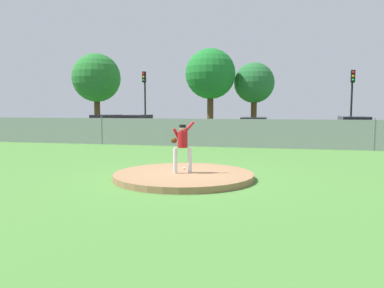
{
  "coord_description": "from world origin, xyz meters",
  "views": [
    {
      "loc": [
        2.99,
        -11.63,
        2.28
      ],
      "look_at": [
        -0.02,
        1.27,
        1.0
      ],
      "focal_mm": 35.51,
      "sensor_mm": 36.0,
      "label": 1
    }
  ],
  "objects_px": {
    "pitcher_youth": "(182,143)",
    "traffic_light_near": "(145,92)",
    "parked_car_charcoal": "(353,130)",
    "traffic_cone_orange": "(181,133)",
    "traffic_light_far": "(352,92)",
    "parked_car_red": "(136,128)",
    "parked_car_silver": "(254,130)",
    "baseball": "(184,168)",
    "parked_car_champagne": "(107,127)"
  },
  "relations": [
    {
      "from": "traffic_cone_orange",
      "to": "parked_car_champagne",
      "type": "bearing_deg",
      "value": -151.54
    },
    {
      "from": "parked_car_champagne",
      "to": "traffic_cone_orange",
      "type": "distance_m",
      "value": 5.76
    },
    {
      "from": "parked_car_charcoal",
      "to": "traffic_cone_orange",
      "type": "bearing_deg",
      "value": 166.92
    },
    {
      "from": "pitcher_youth",
      "to": "parked_car_red",
      "type": "relative_size",
      "value": 0.34
    },
    {
      "from": "parked_car_red",
      "to": "parked_car_silver",
      "type": "distance_m",
      "value": 8.45
    },
    {
      "from": "traffic_cone_orange",
      "to": "pitcher_youth",
      "type": "bearing_deg",
      "value": -75.0
    },
    {
      "from": "traffic_light_near",
      "to": "traffic_light_far",
      "type": "bearing_deg",
      "value": -2.37
    },
    {
      "from": "pitcher_youth",
      "to": "parked_car_red",
      "type": "bearing_deg",
      "value": 116.91
    },
    {
      "from": "baseball",
      "to": "traffic_light_far",
      "type": "height_order",
      "value": "traffic_light_far"
    },
    {
      "from": "traffic_cone_orange",
      "to": "traffic_light_far",
      "type": "bearing_deg",
      "value": 3.29
    },
    {
      "from": "baseball",
      "to": "traffic_light_near",
      "type": "xyz_separation_m",
      "value": [
        -8.09,
        18.23,
        3.36
      ]
    },
    {
      "from": "pitcher_youth",
      "to": "traffic_cone_orange",
      "type": "xyz_separation_m",
      "value": [
        -4.7,
        17.54,
        -0.89
      ]
    },
    {
      "from": "parked_car_red",
      "to": "traffic_light_near",
      "type": "distance_m",
      "value": 5.69
    },
    {
      "from": "pitcher_youth",
      "to": "traffic_cone_orange",
      "type": "bearing_deg",
      "value": 105.0
    },
    {
      "from": "pitcher_youth",
      "to": "traffic_light_near",
      "type": "height_order",
      "value": "traffic_light_near"
    },
    {
      "from": "baseball",
      "to": "traffic_light_near",
      "type": "bearing_deg",
      "value": 113.94
    },
    {
      "from": "parked_car_red",
      "to": "traffic_light_far",
      "type": "xyz_separation_m",
      "value": [
        15.23,
        4.19,
        2.57
      ]
    },
    {
      "from": "parked_car_charcoal",
      "to": "traffic_light_near",
      "type": "xyz_separation_m",
      "value": [
        -15.87,
        4.28,
        2.77
      ]
    },
    {
      "from": "baseball",
      "to": "traffic_cone_orange",
      "type": "xyz_separation_m",
      "value": [
        -4.57,
        16.82,
        0.03
      ]
    },
    {
      "from": "parked_car_champagne",
      "to": "parked_car_red",
      "type": "distance_m",
      "value": 2.69
    },
    {
      "from": "parked_car_charcoal",
      "to": "traffic_light_near",
      "type": "distance_m",
      "value": 16.67
    },
    {
      "from": "baseball",
      "to": "parked_car_champagne",
      "type": "xyz_separation_m",
      "value": [
        -9.61,
        14.09,
        0.59
      ]
    },
    {
      "from": "baseball",
      "to": "traffic_cone_orange",
      "type": "distance_m",
      "value": 17.43
    },
    {
      "from": "pitcher_youth",
      "to": "parked_car_champagne",
      "type": "xyz_separation_m",
      "value": [
        -9.74,
        14.81,
        -0.33
      ]
    },
    {
      "from": "parked_car_silver",
      "to": "traffic_light_near",
      "type": "distance_m",
      "value": 11.02
    },
    {
      "from": "parked_car_charcoal",
      "to": "traffic_light_far",
      "type": "relative_size",
      "value": 0.94
    },
    {
      "from": "parked_car_charcoal",
      "to": "parked_car_silver",
      "type": "bearing_deg",
      "value": -175.37
    },
    {
      "from": "parked_car_red",
      "to": "parked_car_charcoal",
      "type": "relative_size",
      "value": 1.03
    },
    {
      "from": "pitcher_youth",
      "to": "parked_car_red",
      "type": "height_order",
      "value": "pitcher_youth"
    },
    {
      "from": "pitcher_youth",
      "to": "traffic_light_near",
      "type": "xyz_separation_m",
      "value": [
        -8.22,
        18.95,
        2.43
      ]
    },
    {
      "from": "traffic_light_far",
      "to": "baseball",
      "type": "bearing_deg",
      "value": -115.07
    },
    {
      "from": "traffic_light_near",
      "to": "traffic_light_far",
      "type": "relative_size",
      "value": 1.06
    },
    {
      "from": "parked_car_red",
      "to": "parked_car_charcoal",
      "type": "xyz_separation_m",
      "value": [
        14.8,
        0.59,
        -0.02
      ]
    },
    {
      "from": "parked_car_silver",
      "to": "traffic_light_near",
      "type": "height_order",
      "value": "traffic_light_near"
    },
    {
      "from": "parked_car_red",
      "to": "traffic_light_far",
      "type": "relative_size",
      "value": 0.96
    },
    {
      "from": "parked_car_champagne",
      "to": "parked_car_silver",
      "type": "height_order",
      "value": "parked_car_champagne"
    },
    {
      "from": "pitcher_youth",
      "to": "traffic_cone_orange",
      "type": "height_order",
      "value": "pitcher_youth"
    },
    {
      "from": "parked_car_champagne",
      "to": "traffic_light_near",
      "type": "height_order",
      "value": "traffic_light_near"
    },
    {
      "from": "parked_car_champagne",
      "to": "pitcher_youth",
      "type": "bearing_deg",
      "value": -56.68
    },
    {
      "from": "parked_car_red",
      "to": "traffic_cone_orange",
      "type": "bearing_deg",
      "value": 54.69
    },
    {
      "from": "baseball",
      "to": "traffic_light_far",
      "type": "distance_m",
      "value": 19.64
    },
    {
      "from": "pitcher_youth",
      "to": "parked_car_silver",
      "type": "xyz_separation_m",
      "value": [
        1.3,
        14.16,
        -0.37
      ]
    },
    {
      "from": "traffic_light_near",
      "to": "traffic_light_far",
      "type": "height_order",
      "value": "traffic_light_near"
    },
    {
      "from": "parked_car_charcoal",
      "to": "traffic_cone_orange",
      "type": "relative_size",
      "value": 8.51
    },
    {
      "from": "baseball",
      "to": "parked_car_charcoal",
      "type": "relative_size",
      "value": 0.02
    },
    {
      "from": "baseball",
      "to": "parked_car_red",
      "type": "bearing_deg",
      "value": 117.72
    },
    {
      "from": "parked_car_silver",
      "to": "parked_car_red",
      "type": "bearing_deg",
      "value": -179.51
    },
    {
      "from": "parked_car_red",
      "to": "parked_car_champagne",
      "type": "bearing_deg",
      "value": 164.33
    },
    {
      "from": "parked_car_red",
      "to": "pitcher_youth",
      "type": "bearing_deg",
      "value": -63.09
    },
    {
      "from": "traffic_cone_orange",
      "to": "traffic_light_near",
      "type": "distance_m",
      "value": 5.04
    }
  ]
}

